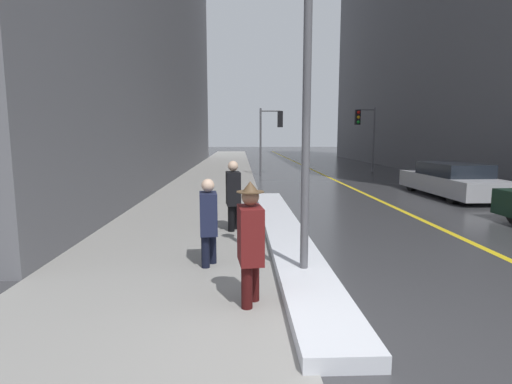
% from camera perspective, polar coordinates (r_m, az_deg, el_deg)
% --- Properties ---
extents(ground_plane, '(160.00, 160.00, 0.00)m').
position_cam_1_polar(ground_plane, '(4.49, 7.65, -20.71)').
color(ground_plane, '#38383A').
extents(sidewalk_slab, '(4.00, 80.00, 0.01)m').
position_cam_1_polar(sidewalk_slab, '(19.04, -6.14, 1.42)').
color(sidewalk_slab, gray).
rests_on(sidewalk_slab, ground).
extents(road_centre_stripe, '(0.16, 80.00, 0.00)m').
position_cam_1_polar(road_centre_stripe, '(19.58, 11.67, 1.47)').
color(road_centre_stripe, gold).
rests_on(road_centre_stripe, ground).
extents(snow_bank_curb, '(0.81, 10.48, 0.18)m').
position_cam_1_polar(snow_bank_curb, '(8.84, 4.02, -5.55)').
color(snow_bank_curb, silver).
rests_on(snow_bank_curb, ground).
extents(lamp_post, '(0.28, 0.28, 4.64)m').
position_cam_1_polar(lamp_post, '(5.90, 7.27, 14.15)').
color(lamp_post, '#515156').
rests_on(lamp_post, ground).
extents(traffic_light_near, '(1.31, 0.33, 3.72)m').
position_cam_1_polar(traffic_light_near, '(22.76, 2.40, 9.27)').
color(traffic_light_near, '#515156').
rests_on(traffic_light_near, ground).
extents(traffic_light_far, '(1.31, 0.43, 3.91)m').
position_cam_1_polar(traffic_light_far, '(25.43, 15.19, 9.18)').
color(traffic_light_far, '#515156').
rests_on(traffic_light_far, ground).
extents(pedestrian_in_glasses, '(0.34, 0.52, 1.60)m').
position_cam_1_polar(pedestrian_in_glasses, '(5.04, -0.81, -6.68)').
color(pedestrian_in_glasses, '#340C0C').
rests_on(pedestrian_in_glasses, ground).
extents(pedestrian_trailing, '(0.33, 0.50, 1.47)m').
position_cam_1_polar(pedestrian_trailing, '(6.63, -6.81, -3.73)').
color(pedestrian_trailing, black).
rests_on(pedestrian_trailing, ground).
extents(pedestrian_with_shoulder_bag, '(0.36, 0.75, 1.61)m').
position_cam_1_polar(pedestrian_with_shoulder_bag, '(9.09, -3.28, -0.04)').
color(pedestrian_with_shoulder_bag, black).
rests_on(pedestrian_with_shoulder_bag, ground).
extents(parked_car_silver, '(1.80, 4.90, 1.21)m').
position_cam_1_polar(parked_car_silver, '(16.02, 26.10, 1.51)').
color(parked_car_silver, '#B2B2B7').
rests_on(parked_car_silver, ground).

